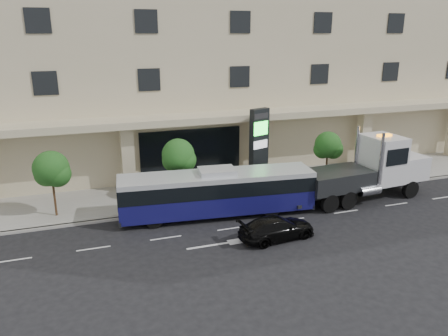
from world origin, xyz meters
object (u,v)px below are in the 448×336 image
Objects in this scene: black_sedan at (277,228)px; tow_truck at (370,170)px; city_bus at (217,192)px; signage_pylon at (259,148)px.

tow_truck is at bearing -73.07° from black_sedan.
signage_pylon reaches higher than city_bus.
city_bus is at bearing 20.79° from black_sedan.
city_bus is at bearing -158.99° from signage_pylon.
signage_pylon is at bearing -21.89° from black_sedan.
signage_pylon is (-6.69, 4.16, 1.12)m from tow_truck.
city_bus is 2.79× the size of black_sedan.
black_sedan is at bearing -124.54° from signage_pylon.
black_sedan is at bearing -160.84° from tow_truck.
black_sedan is 0.76× the size of signage_pylon.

